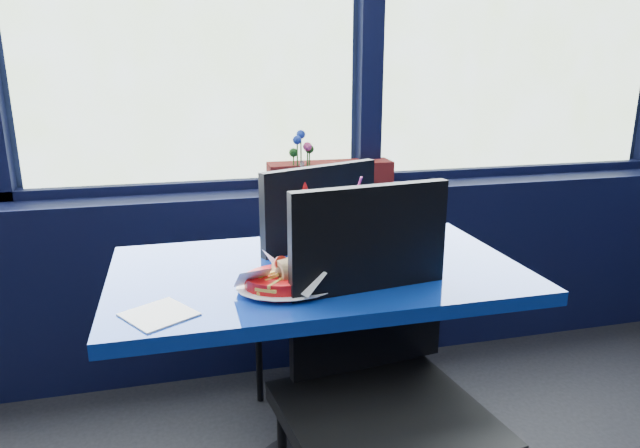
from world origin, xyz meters
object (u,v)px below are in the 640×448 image
(planter_box, at_px, (330,174))
(food_basket, at_px, (290,278))
(chair_near_front, at_px, (378,366))
(flower_vase, at_px, (302,173))
(near_table, at_px, (318,323))
(chair_near_back, at_px, (325,278))
(soda_cup, at_px, (349,241))
(ketchup_bottle, at_px, (304,219))

(planter_box, height_order, food_basket, planter_box)
(chair_near_front, bearing_deg, flower_vase, 79.45)
(flower_vase, bearing_deg, chair_near_front, -93.08)
(planter_box, distance_m, food_basket, 1.10)
(near_table, distance_m, chair_near_back, 0.34)
(chair_near_back, distance_m, flower_vase, 0.58)
(flower_vase, relative_size, soda_cup, 0.98)
(food_basket, distance_m, soda_cup, 0.28)
(near_table, height_order, chair_near_back, chair_near_back)
(soda_cup, bearing_deg, near_table, -166.49)
(food_basket, distance_m, ketchup_bottle, 0.33)
(food_basket, bearing_deg, ketchup_bottle, 77.42)
(flower_vase, distance_m, food_basket, 1.00)
(chair_near_back, bearing_deg, near_table, 48.99)
(planter_box, bearing_deg, chair_near_back, -105.67)
(flower_vase, bearing_deg, chair_near_back, -93.40)
(flower_vase, relative_size, ketchup_bottle, 1.09)
(chair_near_back, bearing_deg, planter_box, -129.35)
(food_basket, bearing_deg, planter_box, 76.37)
(chair_near_front, distance_m, soda_cup, 0.42)
(chair_near_back, bearing_deg, chair_near_front, 64.80)
(food_basket, xyz_separation_m, ketchup_bottle, (0.11, 0.31, 0.07))
(flower_vase, bearing_deg, near_table, -99.48)
(ketchup_bottle, bearing_deg, planter_box, 68.64)
(ketchup_bottle, height_order, soda_cup, soda_cup)
(chair_near_front, distance_m, flower_vase, 1.19)
(chair_near_front, height_order, planter_box, chair_near_front)
(near_table, xyz_separation_m, planter_box, (0.28, 0.88, 0.29))
(planter_box, xyz_separation_m, food_basket, (-0.39, -1.03, -0.07))
(near_table, height_order, soda_cup, soda_cup)
(near_table, relative_size, ketchup_bottle, 5.01)
(chair_near_back, distance_m, planter_box, 0.65)
(near_table, height_order, flower_vase, flower_vase)
(planter_box, bearing_deg, flower_vase, -156.06)
(planter_box, xyz_separation_m, soda_cup, (-0.17, -0.85, -0.04))
(planter_box, bearing_deg, chair_near_front, -98.24)
(chair_near_front, relative_size, soda_cup, 3.86)
(planter_box, height_order, soda_cup, soda_cup)
(planter_box, bearing_deg, soda_cup, -100.16)
(chair_near_front, relative_size, ketchup_bottle, 4.32)
(ketchup_bottle, bearing_deg, food_basket, -109.87)
(ketchup_bottle, bearing_deg, chair_near_front, -80.92)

